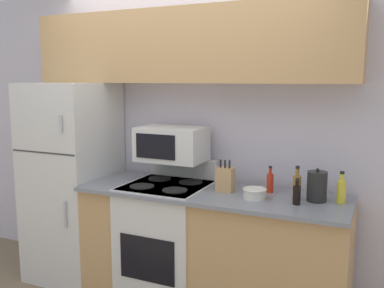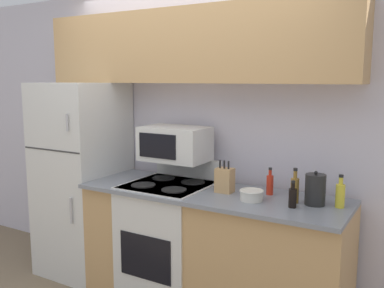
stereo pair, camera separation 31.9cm
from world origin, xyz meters
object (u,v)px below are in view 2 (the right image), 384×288
(bowl, at_px, (251,195))
(bottle_vinegar, at_px, (295,189))
(knife_block, at_px, (225,180))
(bottle_cooking_spray, at_px, (340,195))
(refrigerator, at_px, (83,178))
(kettle, at_px, (315,190))
(stove, at_px, (169,239))
(bottle_soy_sauce, at_px, (293,197))
(bottle_hot_sauce, at_px, (270,184))
(microwave, at_px, (175,144))

(bowl, relative_size, bottle_vinegar, 0.70)
(bowl, bearing_deg, knife_block, 158.29)
(knife_block, relative_size, bottle_vinegar, 1.00)
(bottle_cooking_spray, distance_m, bottle_vinegar, 0.29)
(refrigerator, height_order, bowl, refrigerator)
(bottle_vinegar, distance_m, kettle, 0.13)
(refrigerator, distance_m, bowl, 1.71)
(bottle_cooking_spray, bearing_deg, refrigerator, -178.99)
(bottle_cooking_spray, bearing_deg, stove, -176.74)
(bottle_vinegar, xyz_separation_m, kettle, (0.13, 0.02, 0.01))
(stove, height_order, bottle_cooking_spray, bottle_cooking_spray)
(stove, bearing_deg, kettle, 2.69)
(knife_block, height_order, bottle_soy_sauce, knife_block)
(knife_block, height_order, bowl, knife_block)
(knife_block, xyz_separation_m, bowl, (0.26, -0.10, -0.05))
(bottle_hot_sauce, bearing_deg, refrigerator, -176.48)
(microwave, bearing_deg, bowl, -15.07)
(knife_block, bearing_deg, stove, -175.88)
(kettle, bearing_deg, refrigerator, -179.47)
(refrigerator, xyz_separation_m, bottle_cooking_spray, (2.26, 0.04, 0.16))
(knife_block, xyz_separation_m, bottle_hot_sauce, (0.31, 0.11, -0.01))
(bottle_hot_sauce, bearing_deg, kettle, -14.23)
(bottle_soy_sauce, height_order, bottle_hot_sauce, bottle_hot_sauce)
(stove, distance_m, bottle_soy_sauce, 1.15)
(microwave, relative_size, kettle, 2.31)
(stove, relative_size, kettle, 4.79)
(knife_block, bearing_deg, bowl, -21.71)
(knife_block, xyz_separation_m, bottle_vinegar, (0.53, -0.00, 0.00))
(microwave, height_order, bottle_hot_sauce, microwave)
(microwave, distance_m, bottle_soy_sauce, 1.10)
(bottle_cooking_spray, bearing_deg, bottle_soy_sauce, -149.39)
(bowl, relative_size, bottle_hot_sauce, 0.84)
(bowl, relative_size, bottle_cooking_spray, 0.76)
(bottle_vinegar, bearing_deg, microwave, 174.17)
(bottle_soy_sauce, distance_m, bottle_hot_sauce, 0.33)
(bowl, height_order, kettle, kettle)
(refrigerator, bearing_deg, knife_block, 0.02)
(refrigerator, distance_m, knife_block, 1.45)
(bottle_soy_sauce, bearing_deg, knife_block, 167.88)
(bowl, bearing_deg, stove, 174.67)
(stove, bearing_deg, bottle_cooking_spray, 3.26)
(refrigerator, xyz_separation_m, microwave, (0.94, 0.10, 0.38))
(refrigerator, distance_m, bottle_soy_sauce, 2.00)
(bottle_cooking_spray, distance_m, kettle, 0.16)
(stove, height_order, bottle_vinegar, bottle_vinegar)
(microwave, relative_size, bottle_cooking_spray, 2.43)
(bottle_cooking_spray, bearing_deg, kettle, -172.66)
(stove, distance_m, bottle_vinegar, 1.14)
(bottle_cooking_spray, height_order, bottle_hot_sauce, bottle_cooking_spray)
(bowl, distance_m, bottle_hot_sauce, 0.22)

